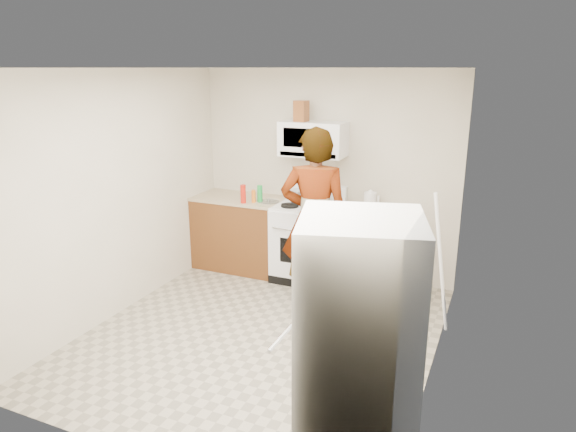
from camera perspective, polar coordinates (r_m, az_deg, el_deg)
The scene contains 20 objects.
floor at distance 5.14m, azimuth -2.92°, elevation -12.98°, with size 3.60×3.60×0.00m, color gray.
back_wall at distance 6.27m, azimuth 4.21°, elevation 4.60°, with size 3.20×0.02×2.50m, color beige.
right_wall at distance 4.22m, azimuth 16.57°, elevation -1.76°, with size 0.02×3.60×2.50m, color beige.
cabinet_left at distance 6.62m, azimuth -5.33°, elevation -1.96°, with size 1.12×0.62×0.90m, color brown.
counter_left at distance 6.49m, azimuth -5.44°, elevation 1.97°, with size 1.14×0.64×0.04m, color tan.
cabinet_right at distance 6.02m, azimuth 9.22°, elevation -3.97°, with size 0.80×0.62×0.90m, color brown.
counter_right at distance 5.88m, azimuth 9.43°, elevation 0.31°, with size 0.82×0.64×0.04m, color tan.
gas_range at distance 6.22m, azimuth 2.25°, elevation -2.75°, with size 0.76×0.65×1.13m.
microwave at distance 6.06m, azimuth 2.83°, elevation 8.55°, with size 0.76×0.38×0.40m, color white.
person at distance 5.32m, azimuth 2.96°, elevation -0.54°, with size 0.71×0.47×1.95m, color tan.
fridge at distance 3.21m, azimuth 7.65°, elevation -14.88°, with size 0.70×0.70×1.70m, color silver.
kettle at distance 6.04m, azimuth 9.12°, elevation 1.78°, with size 0.15×0.15×0.17m, color white.
jug at distance 6.03m, azimuth 1.49°, elevation 11.58°, with size 0.14×0.14×0.24m, color brown.
saucepan at distance 6.27m, azimuth 1.13°, elevation 2.39°, with size 0.20×0.20×0.11m, color #AFAFB4.
tray at distance 5.96m, azimuth 2.88°, elevation 1.12°, with size 0.25×0.16×0.05m, color white.
bottle_spray at distance 6.17m, azimuth -5.01°, elevation 2.46°, with size 0.07×0.07×0.22m, color red.
bottle_hot_sauce at distance 6.19m, azimuth -3.85°, elevation 2.20°, with size 0.05×0.05×0.15m, color orange.
bottle_green_cap at distance 6.20m, azimuth -3.14°, elevation 2.49°, with size 0.06×0.06×0.21m, color #198E35.
pot_lid at distance 6.22m, azimuth -2.14°, elevation 1.63°, with size 0.25×0.25×0.01m, color silver.
broom at distance 5.04m, azimuth 16.64°, elevation -5.23°, with size 0.03×0.03×1.44m, color white.
Camera 1 is at (2.02, -4.01, 2.50)m, focal length 32.00 mm.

